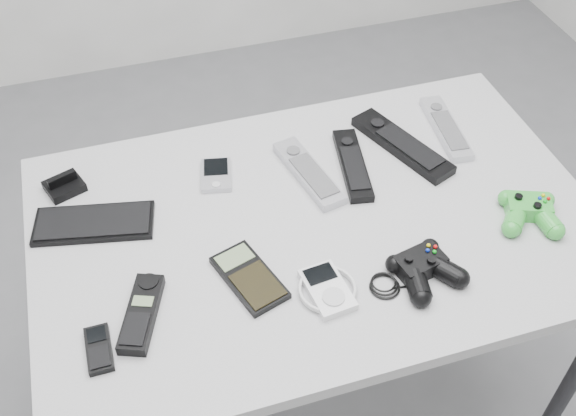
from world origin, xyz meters
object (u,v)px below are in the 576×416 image
object	(u,v)px
mobile_phone	(99,349)
cordless_handset	(141,313)
remote_black_a	(353,164)
controller_black	(424,267)
pda_keyboard	(94,223)
remote_silver_b	(446,127)
mp3_player	(327,289)
desk	(316,241)
remote_silver_a	(308,172)
remote_black_b	(402,144)
controller_green	(530,210)
pda	(216,175)
calculator	(249,277)

from	to	relation	value
mobile_phone	cordless_handset	world-z (taller)	cordless_handset
remote_black_a	mobile_phone	xyz separation A→B (m)	(-0.56, -0.30, -0.00)
controller_black	pda_keyboard	bearing A→B (deg)	139.61
remote_silver_b	mp3_player	distance (m)	0.54
desk	pda_keyboard	xyz separation A→B (m)	(-0.42, 0.11, 0.07)
remote_silver_a	remote_black_b	bearing A→B (deg)	-5.32
cordless_handset	controller_green	size ratio (longest dim) A/B	1.23
desk	remote_black_a	size ratio (longest dim) A/B	5.12
desk	pda	distance (m)	0.25
remote_silver_a	remote_silver_b	distance (m)	0.35
pda_keyboard	pda	bearing A→B (deg)	25.70
mobile_phone	controller_green	bearing A→B (deg)	3.83
remote_silver_b	mobile_phone	distance (m)	0.88
remote_black_a	pda_keyboard	bearing A→B (deg)	-169.20
pda	controller_green	world-z (taller)	controller_green
remote_black_b	cordless_handset	world-z (taller)	same
controller_green	pda	bearing A→B (deg)	173.50
mobile_phone	controller_black	distance (m)	0.58
remote_silver_a	controller_black	xyz separation A→B (m)	(0.12, -0.31, 0.01)
remote_silver_b	controller_green	bearing A→B (deg)	-77.12
remote_black_a	calculator	xyz separation A→B (m)	(-0.29, -0.23, -0.00)
desk	cordless_handset	xyz separation A→B (m)	(-0.37, -0.13, 0.08)
mobile_phone	controller_green	world-z (taller)	controller_green
pda_keyboard	remote_black_b	xyz separation A→B (m)	(0.67, 0.03, 0.01)
mobile_phone	controller_green	xyz separation A→B (m)	(0.84, 0.06, 0.01)
pda_keyboard	controller_green	bearing A→B (deg)	-3.92
calculator	mp3_player	bearing A→B (deg)	-46.24
desk	controller_green	distance (m)	0.43
pda	remote_black_a	bearing A→B (deg)	0.77
remote_black_a	mobile_phone	bearing A→B (deg)	-141.96
calculator	mp3_player	distance (m)	0.14
remote_black_b	calculator	world-z (taller)	remote_black_b
pda	remote_silver_a	size ratio (longest dim) A/B	0.44
desk	remote_silver_b	world-z (taller)	remote_silver_b
calculator	controller_black	distance (m)	0.32
remote_silver_b	calculator	world-z (taller)	remote_silver_b
mobile_phone	mp3_player	world-z (taller)	mp3_player
remote_black_b	mp3_player	world-z (taller)	remote_black_b
cordless_handset	controller_black	world-z (taller)	controller_black
remote_silver_a	mobile_phone	size ratio (longest dim) A/B	2.40
remote_silver_b	controller_green	size ratio (longest dim) A/B	1.70
pda_keyboard	remote_silver_b	world-z (taller)	remote_silver_b
pda_keyboard	remote_black_b	distance (m)	0.67
remote_black_b	remote_silver_b	size ratio (longest dim) A/B	1.20
remote_black_a	remote_silver_b	size ratio (longest dim) A/B	1.00
pda	calculator	xyz separation A→B (m)	(-0.00, -0.28, 0.00)
remote_silver_b	controller_green	distance (m)	0.29
desk	controller_green	bearing A→B (deg)	-16.35
remote_silver_a	controller_black	size ratio (longest dim) A/B	1.04
calculator	remote_silver_a	bearing A→B (deg)	32.96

